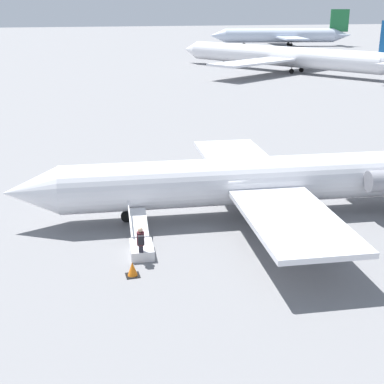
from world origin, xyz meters
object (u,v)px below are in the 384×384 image
airplane_far_left (282,35)px  passenger (141,242)px  airplane_main (258,179)px  airplane_far_center (283,56)px  boarding_stairs (141,244)px

airplane_far_left → passenger: size_ratio=24.20×
airplane_main → airplane_far_center: bearing=-109.6°
passenger → boarding_stairs: bearing=-3.9°
passenger → airplane_far_center: bearing=-23.2°
airplane_far_left → boarding_stairs: (65.02, 128.73, -2.76)m
airplane_main → boarding_stairs: bearing=28.9°
boarding_stairs → passenger: size_ratio=2.35×
boarding_stairs → passenger: 1.34m
boarding_stairs → airplane_main: bearing=-61.1°
airplane_main → airplane_far_center: 72.19m
airplane_main → airplane_far_center: airplane_far_center is taller
airplane_far_left → airplane_main: bearing=76.5°
airplane_far_left → passenger: (65.22, 129.90, -2.13)m
airplane_far_center → boarding_stairs: bearing=119.9°
airplane_main → passenger: size_ratio=15.40×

